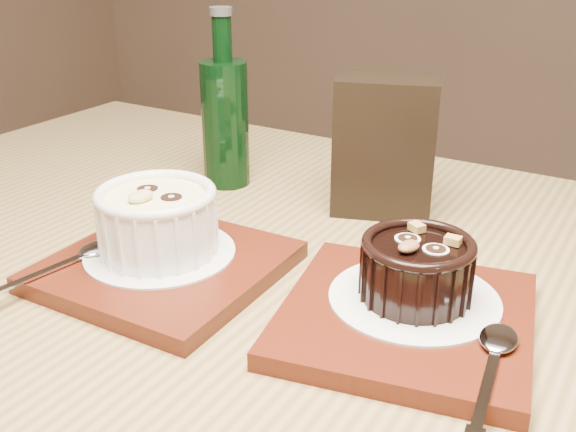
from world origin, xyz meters
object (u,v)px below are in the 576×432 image
Objects in this scene: table at (305,393)px; tray_left at (166,266)px; ramekin_dark at (417,266)px; condiment_stand at (385,147)px; ramekin_white at (157,218)px; green_bottle at (225,119)px; tray_right at (405,319)px.

table is 0.16m from tray_left.
ramekin_dark is (0.21, 0.03, 0.04)m from tray_left.
tray_left is 1.29× the size of condiment_stand.
ramekin_white is 0.22m from green_bottle.
condiment_stand reaches higher than table.
tray_left is 2.12× the size of ramekin_dark.
table is at bearing 4.81° from tray_left.
tray_left reaches higher than table.
tray_left is at bearing -73.15° from green_bottle.
ramekin_dark is (0.08, 0.02, 0.13)m from table.
tray_right is (0.08, -0.00, 0.10)m from table.
ramekin_dark is at bearing 7.36° from tray_left.
ramekin_white is at bearing -122.48° from condiment_stand.
condiment_stand is (-0.01, 0.20, 0.16)m from table.
green_bottle reaches higher than tray_right.
table is 0.26m from condiment_stand.
tray_right is at bearing -0.87° from table.
ramekin_white is at bearing -179.32° from tray_right.
condiment_stand is at bearing 60.33° from tray_left.
ramekin_white is at bearing 145.30° from tray_left.
condiment_stand is 0.19m from green_bottle.
ramekin_dark is 0.61× the size of condiment_stand.
green_bottle is at bearing 165.66° from ramekin_dark.
tray_right is 1.29× the size of condiment_stand.
condiment_stand reaches higher than tray_left.
tray_right is at bearing -66.85° from condiment_stand.
condiment_stand is 0.71× the size of green_bottle.
tray_left is at bearing -175.19° from table.
condiment_stand reaches higher than ramekin_white.
ramekin_white is at bearing -154.86° from ramekin_dark.
ramekin_dark is at bearing -34.22° from green_bottle.
tray_right is (0.22, 0.00, -0.04)m from ramekin_white.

